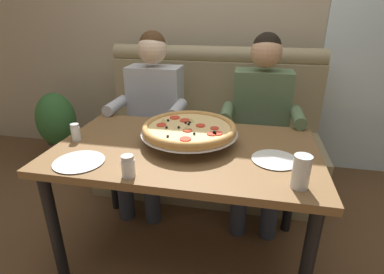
# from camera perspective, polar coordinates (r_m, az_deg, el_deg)

# --- Properties ---
(ground_plane) EXTENTS (16.00, 16.00, 0.00)m
(ground_plane) POSITION_cam_1_polar(r_m,az_deg,el_deg) (2.03, -1.07, -20.84)
(ground_plane) COLOR brown
(back_wall_with_window) EXTENTS (6.00, 0.12, 2.80)m
(back_wall_with_window) POSITION_cam_1_polar(r_m,az_deg,el_deg) (2.90, 5.54, 22.80)
(back_wall_with_window) COLOR tan
(back_wall_with_window) RESTS_ON ground_plane
(booth_bench) EXTENTS (1.78, 0.78, 1.13)m
(booth_bench) POSITION_cam_1_polar(r_m,az_deg,el_deg) (2.54, 3.22, -0.40)
(booth_bench) COLOR #998966
(booth_bench) RESTS_ON ground_plane
(dining_table) EXTENTS (1.40, 0.83, 0.73)m
(dining_table) POSITION_cam_1_polar(r_m,az_deg,el_deg) (1.65, -1.24, -4.51)
(dining_table) COLOR brown
(dining_table) RESTS_ON ground_plane
(diner_left) EXTENTS (0.54, 0.64, 1.27)m
(diner_left) POSITION_cam_1_polar(r_m,az_deg,el_deg) (2.28, -7.69, 4.99)
(diner_left) COLOR #2D3342
(diner_left) RESTS_ON ground_plane
(diner_right) EXTENTS (0.54, 0.64, 1.27)m
(diner_right) POSITION_cam_1_polar(r_m,az_deg,el_deg) (2.16, 12.90, 3.57)
(diner_right) COLOR #2D3342
(diner_right) RESTS_ON ground_plane
(pizza) EXTENTS (0.53, 0.53, 0.12)m
(pizza) POSITION_cam_1_polar(r_m,az_deg,el_deg) (1.63, -0.52, 1.58)
(pizza) COLOR silver
(pizza) RESTS_ON dining_table
(shaker_oregano) EXTENTS (0.06, 0.06, 0.10)m
(shaker_oregano) POSITION_cam_1_polar(r_m,az_deg,el_deg) (1.35, -12.02, -5.69)
(shaker_oregano) COLOR white
(shaker_oregano) RESTS_ON dining_table
(shaker_parmesan) EXTENTS (0.05, 0.05, 0.10)m
(shaker_parmesan) POSITION_cam_1_polar(r_m,az_deg,el_deg) (1.80, -21.19, 0.64)
(shaker_parmesan) COLOR white
(shaker_parmesan) RESTS_ON dining_table
(plate_near_left) EXTENTS (0.24, 0.24, 0.02)m
(plate_near_left) POSITION_cam_1_polar(r_m,az_deg,el_deg) (1.55, -20.68, -4.18)
(plate_near_left) COLOR white
(plate_near_left) RESTS_ON dining_table
(plate_near_right) EXTENTS (0.23, 0.23, 0.02)m
(plate_near_right) POSITION_cam_1_polar(r_m,az_deg,el_deg) (1.52, 15.47, -3.93)
(plate_near_right) COLOR white
(plate_near_right) RESTS_ON dining_table
(drinking_glass) EXTENTS (0.07, 0.07, 0.14)m
(drinking_glass) POSITION_cam_1_polar(r_m,az_deg,el_deg) (1.31, 19.96, -6.56)
(drinking_glass) COLOR silver
(drinking_glass) RESTS_ON dining_table
(potted_plant) EXTENTS (0.36, 0.36, 0.70)m
(potted_plant) POSITION_cam_1_polar(r_m,az_deg,el_deg) (3.16, -24.21, 2.11)
(potted_plant) COLOR brown
(potted_plant) RESTS_ON ground_plane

